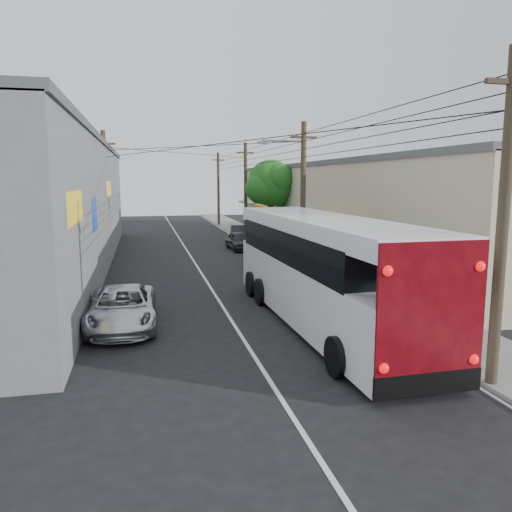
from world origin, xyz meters
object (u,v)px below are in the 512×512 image
Objects in this scene: pedestrian_far at (344,261)px; jeepney at (122,308)px; pedestrian_near at (303,253)px; parked_suv at (270,257)px; coach_bus at (321,269)px; parked_car_mid at (240,241)px; parked_car_far at (241,234)px.

jeepney is at bearing 40.01° from pedestrian_far.
parked_suv is at bearing 21.30° from pedestrian_near.
coach_bus is 8.01× the size of pedestrian_far.
jeepney reaches higher than parked_car_mid.
pedestrian_near reaches higher than jeepney.
coach_bus is 22.98m from parked_car_far.
parked_car_mid is at bearing 67.70° from jeepney.
parked_suv reaches higher than parked_car_mid.
parked_car_mid is at bearing -65.28° from pedestrian_far.
jeepney is 0.93× the size of parked_suv.
pedestrian_far is at bearing -43.57° from parked_suv.
parked_car_far is 2.64× the size of pedestrian_far.
parked_suv is at bearing 84.25° from coach_bus.
jeepney is 3.07× the size of pedestrian_near.
pedestrian_near is at bearing -76.96° from parked_car_far.
jeepney is at bearing -128.92° from parked_suv.
pedestrian_far reaches higher than parked_suv.
pedestrian_far is at bearing 30.86° from jeepney.
jeepney is (-6.80, 1.10, -1.27)m from coach_bus.
parked_suv is 1.22× the size of parked_car_far.
pedestrian_near is 3.51m from pedestrian_far.
parked_car_mid is 12.15m from pedestrian_far.
jeepney is at bearing -103.90° from parked_car_far.
parked_car_far is at bearing 69.50° from jeepney.
parked_car_far is 2.71× the size of pedestrian_near.
pedestrian_near is at bearing -62.18° from pedestrian_far.
parked_car_mid is (7.60, 18.01, -0.03)m from jeepney.
pedestrian_near reaches higher than parked_car_far.
parked_suv is 12.52m from parked_car_far.
parked_car_mid is at bearing -63.68° from pedestrian_near.
pedestrian_far is (3.14, -3.03, 0.18)m from parked_suv.
parked_car_mid is at bearing 86.26° from coach_bus.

